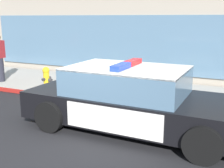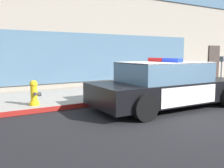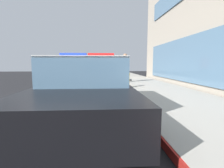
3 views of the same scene
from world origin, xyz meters
name	(u,v)px [view 1 (image 1 of 3)]	position (x,y,z in m)	size (l,w,h in m)	color
ground	(77,137)	(0.00, 0.00, 0.00)	(48.00, 48.00, 0.00)	black
sidewalk	(137,92)	(0.00, 3.70, 0.07)	(48.00, 3.14, 0.15)	#A39E93
curb_red_paint	(118,105)	(0.00, 2.11, 0.08)	(28.80, 0.04, 0.14)	maroon
police_cruiser	(132,99)	(0.88, 0.90, 0.68)	(4.84, 2.15, 1.49)	black
fire_hydrant	(47,78)	(-2.68, 2.53, 0.50)	(0.34, 0.39, 0.73)	gold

